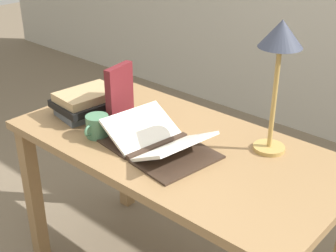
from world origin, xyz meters
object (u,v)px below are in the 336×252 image
at_px(open_book, 158,142).
at_px(book_standing_upright, 120,95).
at_px(reading_lamp, 280,48).
at_px(coffee_mug, 97,126).
at_px(book_stack_tall, 88,102).

height_order(open_book, book_standing_upright, book_standing_upright).
bearing_deg(reading_lamp, coffee_mug, -147.72).
bearing_deg(open_book, book_standing_upright, 175.49).
height_order(open_book, reading_lamp, reading_lamp).
relative_size(open_book, book_stack_tall, 1.58).
relative_size(open_book, reading_lamp, 0.95).
distance_m(book_stack_tall, book_standing_upright, 0.19).
height_order(book_stack_tall, coffee_mug, book_stack_tall).
bearing_deg(coffee_mug, open_book, 18.85).
distance_m(open_book, book_stack_tall, 0.44).
bearing_deg(book_standing_upright, open_book, -22.08).
distance_m(book_stack_tall, reading_lamp, 0.87).
xyz_separation_m(open_book, reading_lamp, (0.32, 0.27, 0.37)).
bearing_deg(book_stack_tall, coffee_mug, -30.45).
relative_size(reading_lamp, coffee_mug, 4.10).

